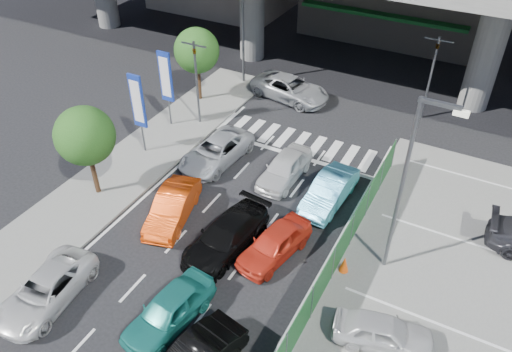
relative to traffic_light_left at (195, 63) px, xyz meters
The scene contains 22 objects.
ground 14.07m from the traffic_light_left, 62.68° to the right, with size 120.00×120.00×0.00m, color black.
sidewalk_left 8.93m from the traffic_light_left, 95.71° to the right, with size 4.00×30.00×0.12m, color slate.
fence_run 16.20m from the traffic_light_left, 43.73° to the right, with size 0.16×22.00×1.80m, color #1C5325, non-canonical shape.
traffic_light_left is the anchor object (origin of this frame).
traffic_light_right 13.63m from the traffic_light_left, 30.89° to the left, with size 1.60×1.24×5.20m.
street_lamp_right 14.68m from the traffic_light_left, 24.16° to the right, with size 1.65×0.22×8.00m.
street_lamp_left 6.06m from the traffic_light_left, 91.20° to the left, with size 1.65×0.22×8.00m.
signboard_near 4.22m from the traffic_light_left, 104.02° to the right, with size 0.80×0.14×4.70m.
signboard_far 1.93m from the traffic_light_left, 144.30° to the right, with size 0.80×0.14×4.70m.
tree_near 8.06m from the traffic_light_left, 95.71° to the right, with size 2.80×2.80×4.80m.
tree_far 3.02m from the traffic_light_left, 122.62° to the left, with size 2.80×2.80×4.80m.
sedan_white_mid_left 14.56m from the traffic_light_left, 81.44° to the right, with size 2.05×4.44×1.23m, color silver.
taxi_teal_mid 14.72m from the traffic_light_left, 61.24° to the right, with size 1.63×4.05×1.38m, color #20827A.
taxi_orange_left 9.17m from the traffic_light_left, 65.02° to the right, with size 1.46×4.19×1.38m, color #E8420A.
sedan_black_mid 11.17m from the traffic_light_left, 50.53° to the right, with size 1.93×4.76×1.38m, color black.
taxi_orange_right 12.13m from the traffic_light_left, 40.92° to the right, with size 1.57×3.90×1.33m, color red.
wagon_silver_front_left 5.29m from the traffic_light_left, 44.08° to the right, with size 2.19×4.76×1.32m, color #B3B6BB.
sedan_white_front_mid 8.03m from the traffic_light_left, 20.45° to the right, with size 1.63×4.05×1.38m, color silver.
kei_truck_front_right 10.64m from the traffic_light_left, 18.74° to the right, with size 1.46×4.19×1.38m, color #56B9E2.
crossing_wagon_silver 7.20m from the traffic_light_left, 57.16° to the left, with size 2.41×5.23×1.45m, color #9C9EA4.
parked_sedan_white 17.54m from the traffic_light_left, 34.57° to the right, with size 1.44×3.58×1.22m, color silver.
traffic_cone 14.23m from the traffic_light_left, 31.21° to the right, with size 0.40×0.40×0.77m, color #F8520D.
Camera 1 is at (9.03, -9.35, 15.82)m, focal length 35.00 mm.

